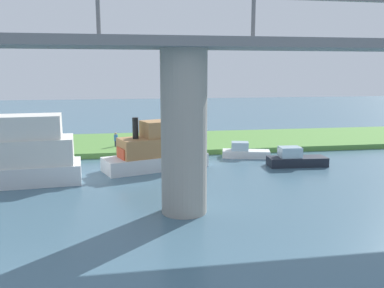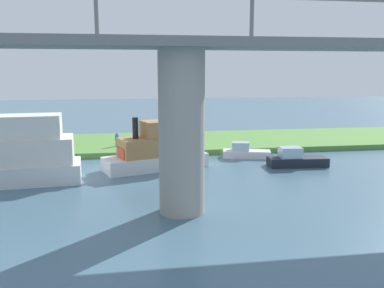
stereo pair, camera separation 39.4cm
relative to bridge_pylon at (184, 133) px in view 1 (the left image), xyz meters
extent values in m
plane|color=#476B7F|center=(-0.91, -15.32, -4.50)|extent=(160.00, 160.00, 0.00)
cube|color=#5B9342|center=(-0.91, -21.32, -4.25)|extent=(80.00, 12.00, 0.50)
cylinder|color=#9E998E|center=(0.00, 0.00, 0.00)|extent=(2.52, 2.52, 9.00)
cube|color=slate|center=(0.00, 0.00, 4.75)|extent=(61.85, 4.00, 0.50)
cylinder|color=slate|center=(-4.42, -2.00, 6.30)|extent=(0.24, 0.24, 2.60)
cylinder|color=slate|center=(4.42, -2.00, 6.30)|extent=(0.24, 0.24, 2.60)
cylinder|color=#2D334C|center=(3.94, -18.59, -3.73)|extent=(0.29, 0.29, 0.55)
cylinder|color=blue|center=(3.94, -18.59, -3.15)|extent=(0.47, 0.47, 0.60)
sphere|color=tan|center=(3.94, -18.59, -2.73)|extent=(0.24, 0.24, 0.24)
cylinder|color=brown|center=(-1.91, -17.18, -3.64)|extent=(0.20, 0.20, 0.73)
cube|color=white|center=(0.71, -10.66, -3.95)|extent=(8.77, 5.27, 1.11)
cube|color=#B27F4C|center=(0.27, -10.81, -2.65)|extent=(7.11, 4.48, 1.48)
cube|color=#B27F4C|center=(-0.34, -11.01, -1.27)|extent=(4.61, 3.32, 1.29)
cylinder|color=black|center=(2.29, -10.14, -1.08)|extent=(0.46, 0.46, 1.66)
cube|color=#D84C2D|center=(2.82, -9.96, -2.98)|extent=(1.93, 2.05, 0.83)
cube|color=#1E232D|center=(-11.01, -9.67, -4.13)|extent=(4.95, 2.03, 0.75)
cube|color=silver|center=(-10.37, -9.71, -3.32)|extent=(1.83, 1.49, 0.86)
cube|color=white|center=(11.50, -7.77, -3.81)|extent=(10.59, 4.35, 1.38)
cube|color=white|center=(10.93, -7.82, -2.21)|extent=(8.50, 3.82, 1.84)
cube|color=white|center=(10.13, -7.89, -0.49)|extent=(5.37, 3.06, 1.61)
cube|color=white|center=(-7.81, -13.64, -4.17)|extent=(4.52, 2.58, 0.66)
cube|color=silver|center=(-7.26, -13.79, -3.46)|extent=(1.80, 1.57, 0.76)
camera|label=1|loc=(3.31, 21.90, 3.35)|focal=38.52mm
camera|label=2|loc=(2.93, 21.97, 3.35)|focal=38.52mm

